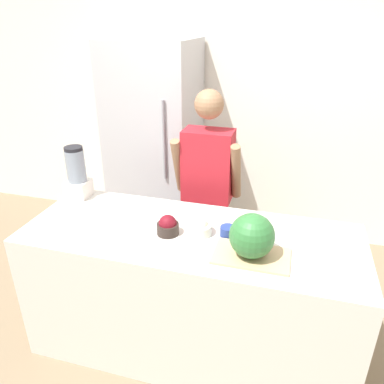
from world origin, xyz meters
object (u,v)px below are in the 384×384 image
(refrigerator, at_px, (156,147))
(blender, at_px, (77,174))
(watermelon, at_px, (252,236))
(bowl_small_blue, at_px, (228,231))
(person, at_px, (207,192))
(bowl_cream, at_px, (199,227))
(bowl_cherries, at_px, (168,226))

(refrigerator, distance_m, blender, 1.06)
(watermelon, distance_m, bowl_small_blue, 0.26)
(refrigerator, xyz_separation_m, bowl_small_blue, (0.94, -1.28, -0.03))
(person, distance_m, bowl_cream, 0.71)
(person, xyz_separation_m, bowl_cream, (0.12, -0.70, 0.10))
(refrigerator, height_order, bowl_small_blue, refrigerator)
(refrigerator, xyz_separation_m, watermelon, (1.09, -1.46, 0.08))
(bowl_cherries, height_order, bowl_cream, bowl_cherries)
(person, bearing_deg, bowl_cream, -80.47)
(refrigerator, relative_size, bowl_small_blue, 21.14)
(bowl_small_blue, height_order, blender, blender)
(blender, bearing_deg, person, 27.69)
(bowl_cherries, height_order, bowl_small_blue, bowl_cherries)
(person, distance_m, blender, 0.97)
(watermelon, height_order, blender, blender)
(person, relative_size, watermelon, 6.70)
(bowl_cherries, distance_m, bowl_small_blue, 0.35)
(watermelon, height_order, bowl_small_blue, watermelon)
(bowl_cherries, xyz_separation_m, blender, (-0.78, 0.31, 0.12))
(watermelon, bearing_deg, bowl_cream, 153.92)
(person, distance_m, watermelon, 0.98)
(bowl_cherries, bearing_deg, person, 85.46)
(bowl_cream, bearing_deg, refrigerator, 120.55)
(refrigerator, xyz_separation_m, blender, (-0.19, -1.04, 0.11))
(refrigerator, height_order, bowl_cream, refrigerator)
(person, relative_size, bowl_cream, 10.51)
(refrigerator, bearing_deg, bowl_small_blue, -53.80)
(refrigerator, bearing_deg, watermelon, -53.15)
(bowl_small_blue, bearing_deg, bowl_cherries, -168.23)
(refrigerator, relative_size, bowl_cherries, 14.48)
(refrigerator, xyz_separation_m, bowl_cream, (0.77, -1.30, -0.01))
(bowl_small_blue, bearing_deg, blender, 168.04)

